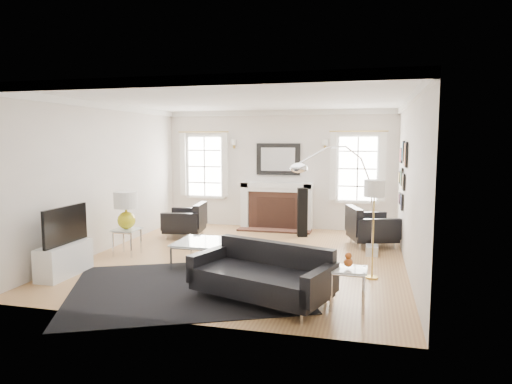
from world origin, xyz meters
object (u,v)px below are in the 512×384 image
(armchair_left, at_px, (187,221))
(coffee_table, at_px, (205,243))
(gourd_lamp, at_px, (126,208))
(fireplace, at_px, (277,206))
(sofa, at_px, (263,276))
(armchair_right, at_px, (369,228))
(arc_floor_lamp, at_px, (338,197))

(armchair_left, bearing_deg, coffee_table, -60.24)
(coffee_table, bearing_deg, armchair_left, 119.76)
(gourd_lamp, bearing_deg, armchair_left, 75.69)
(fireplace, relative_size, coffee_table, 1.82)
(sofa, height_order, armchair_left, armchair_left)
(armchair_left, height_order, armchair_right, armchair_right)
(arc_floor_lamp, bearing_deg, coffee_table, -157.46)
(fireplace, distance_m, arc_floor_lamp, 3.04)
(sofa, height_order, gourd_lamp, gourd_lamp)
(armchair_right, height_order, arc_floor_lamp, arc_floor_lamp)
(fireplace, relative_size, gourd_lamp, 2.48)
(sofa, xyz_separation_m, gourd_lamp, (-2.97, 1.71, 0.55))
(sofa, bearing_deg, arc_floor_lamp, 71.09)
(coffee_table, height_order, gourd_lamp, gourd_lamp)
(armchair_left, distance_m, arc_floor_lamp, 3.60)
(armchair_left, relative_size, gourd_lamp, 1.45)
(armchair_right, bearing_deg, gourd_lamp, -156.71)
(fireplace, distance_m, armchair_right, 2.48)
(coffee_table, relative_size, gourd_lamp, 1.36)
(fireplace, height_order, gourd_lamp, gourd_lamp)
(gourd_lamp, bearing_deg, arc_floor_lamp, 8.80)
(sofa, height_order, armchair_right, armchair_right)
(sofa, bearing_deg, gourd_lamp, 150.04)
(gourd_lamp, relative_size, arc_floor_lamp, 0.33)
(armchair_right, bearing_deg, arc_floor_lamp, -113.22)
(fireplace, relative_size, armchair_left, 1.71)
(gourd_lamp, bearing_deg, sofa, -29.96)
(armchair_left, xyz_separation_m, armchair_right, (3.85, 0.09, 0.02))
(coffee_table, bearing_deg, armchair_right, 38.86)
(armchair_right, bearing_deg, sofa, -110.47)
(fireplace, bearing_deg, coffee_table, -98.89)
(armchair_right, distance_m, arc_floor_lamp, 1.58)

